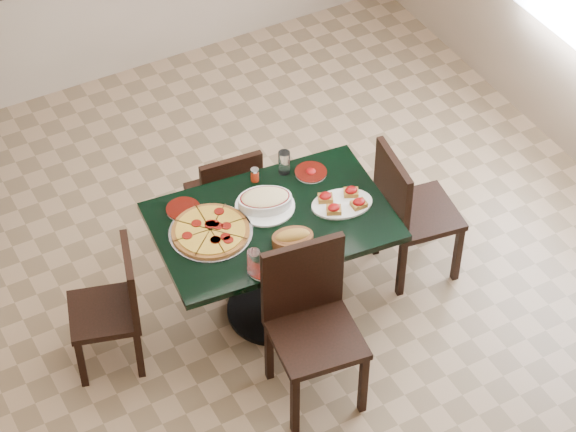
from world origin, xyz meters
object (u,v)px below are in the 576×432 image
chair_right (407,208)px  lasagna_casserole (265,201)px  main_table (273,243)px  chair_left (116,303)px  bruschetta_platter (342,202)px  chair_far (227,196)px  pepperoni_pizza (211,231)px  bread_basket (293,238)px  chair_near (310,316)px

chair_right → lasagna_casserole: bearing=86.9°
main_table → chair_left: chair_left is taller
lasagna_casserole → bruschetta_platter: (0.38, -0.19, -0.02)m
chair_far → pepperoni_pizza: (-0.34, -0.52, 0.32)m
main_table → bread_basket: (0.01, -0.22, 0.22)m
chair_right → pepperoni_pizza: size_ratio=2.01×
chair_left → chair_far: bearing=134.2°
main_table → bruschetta_platter: bearing=-6.3°
main_table → chair_left: size_ratio=1.69×
chair_far → chair_left: 1.02m
chair_right → bruschetta_platter: bearing=100.4°
pepperoni_pizza → chair_near: bearing=-65.6°
pepperoni_pizza → chair_left: bearing=175.0°
main_table → pepperoni_pizza: 0.40m
main_table → bruschetta_platter: 0.45m
pepperoni_pizza → bread_basket: bread_basket is taller
chair_far → chair_left: (-0.91, -0.47, -0.00)m
chair_right → bread_basket: bearing=108.7°
main_table → lasagna_casserole: lasagna_casserole is taller
chair_right → bruschetta_platter: 0.53m
main_table → chair_near: 0.55m
main_table → chair_near: chair_near is taller
chair_far → bread_basket: size_ratio=3.17×
main_table → chair_right: size_ratio=1.49×
chair_near → bruschetta_platter: chair_near is taller
main_table → chair_far: chair_far is taller
chair_far → chair_left: size_ratio=1.01×
main_table → chair_right: (0.85, -0.07, -0.06)m
pepperoni_pizza → bread_basket: size_ratio=1.78×
chair_left → bread_basket: bearing=86.8°
main_table → lasagna_casserole: bearing=90.2°
main_table → chair_left: bearing=178.7°
chair_near → lasagna_casserole: bearing=90.6°
chair_near → lasagna_casserole: (0.08, 0.65, 0.25)m
chair_right → lasagna_casserole: size_ratio=2.65×
chair_far → pepperoni_pizza: size_ratio=1.78×
chair_right → pepperoni_pizza: 1.23m
main_table → chair_left: (-0.91, 0.11, -0.12)m
pepperoni_pizza → lasagna_casserole: (0.35, 0.05, 0.03)m
chair_right → bruschetta_platter: size_ratio=2.35×
chair_left → chair_right: bearing=100.8°
lasagna_casserole → bread_basket: 0.32m
chair_left → main_table: bearing=99.7°
pepperoni_pizza → chair_far: bearing=56.7°
chair_far → bruschetta_platter: size_ratio=2.08×
chair_left → lasagna_casserole: lasagna_casserole is taller
chair_far → bruschetta_platter: chair_far is taller
chair_near → lasagna_casserole: size_ratio=2.80×
lasagna_casserole → main_table: bearing=-76.5°
chair_left → bruschetta_platter: size_ratio=2.07×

